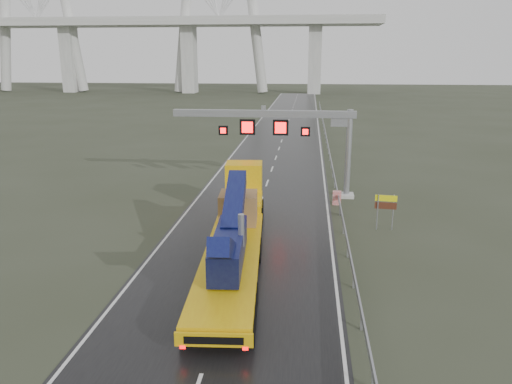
# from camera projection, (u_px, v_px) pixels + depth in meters

# --- Properties ---
(ground) EXTENTS (400.00, 400.00, 0.00)m
(ground) POSITION_uv_depth(u_px,v_px,m) (230.00, 291.00, 24.68)
(ground) COLOR #323726
(ground) RESTS_ON ground
(road) EXTENTS (11.00, 200.00, 0.02)m
(road) POSITION_uv_depth(u_px,v_px,m) (279.00, 149.00, 63.08)
(road) COLOR black
(road) RESTS_ON ground
(guardrail) EXTENTS (0.20, 140.00, 1.40)m
(guardrail) POSITION_uv_depth(u_px,v_px,m) (331.00, 160.00, 52.68)
(guardrail) COLOR gray
(guardrail) RESTS_ON ground
(sign_gantry) EXTENTS (14.90, 1.20, 7.42)m
(sign_gantry) POSITION_uv_depth(u_px,v_px,m) (289.00, 129.00, 40.28)
(sign_gantry) COLOR #B1B0AC
(sign_gantry) RESTS_ON ground
(heavy_haul_truck) EXTENTS (4.15, 19.88, 4.63)m
(heavy_haul_truck) POSITION_uv_depth(u_px,v_px,m) (237.00, 220.00, 29.70)
(heavy_haul_truck) COLOR yellow
(heavy_haul_truck) RESTS_ON ground
(exit_sign_pair) EXTENTS (1.42, 0.20, 2.43)m
(exit_sign_pair) POSITION_uv_depth(u_px,v_px,m) (386.00, 205.00, 33.07)
(exit_sign_pair) COLOR gray
(exit_sign_pair) RESTS_ON ground
(striped_barrier) EXTENTS (0.66, 0.36, 1.10)m
(striped_barrier) POSITION_uv_depth(u_px,v_px,m) (337.00, 198.00, 39.02)
(striped_barrier) COLOR red
(striped_barrier) RESTS_ON ground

